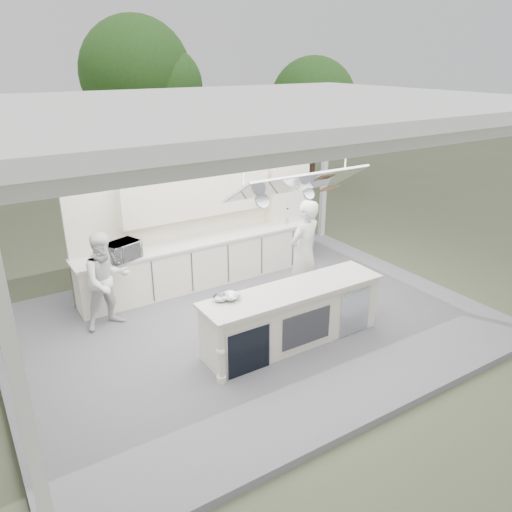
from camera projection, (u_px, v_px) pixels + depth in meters
ground at (253, 327)px, 8.80m from camera, size 90.00×90.00×0.00m
stage_deck at (253, 324)px, 8.77m from camera, size 8.00×6.00×0.12m
tent at (253, 109)px, 7.40m from camera, size 8.20×6.20×3.86m
demo_island at (292, 316)px, 7.95m from camera, size 3.10×0.79×0.95m
back_counter at (203, 261)px, 10.06m from camera, size 5.08×0.72×0.95m
back_wall_unit at (216, 209)px, 10.09m from camera, size 5.05×0.48×2.25m
tree_cluster at (78, 97)px, 15.15m from camera, size 19.55×9.40×5.85m
head_chef at (304, 253)px, 9.08m from camera, size 0.82×0.65×1.99m
sous_chef at (107, 281)px, 8.32m from camera, size 0.89×0.73×1.68m
toaster_oven at (122, 251)px, 8.85m from camera, size 0.69×0.58×0.33m
bowl_large at (230, 297)px, 7.44m from camera, size 0.38×0.38×0.07m
bowl_small at (221, 298)px, 7.40m from camera, size 0.32×0.32×0.07m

